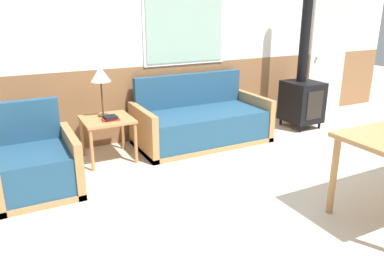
{
  "coord_description": "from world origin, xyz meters",
  "views": [
    {
      "loc": [
        -2.75,
        -2.13,
        1.76
      ],
      "look_at": [
        -1.06,
        1.14,
        0.57
      ],
      "focal_mm": 35.0,
      "sensor_mm": 36.0,
      "label": 1
    }
  ],
  "objects_px": {
    "side_table": "(107,124)",
    "wood_stove": "(302,89)",
    "table_lamp": "(100,76)",
    "couch": "(201,123)",
    "armchair": "(36,167)"
  },
  "relations": [
    {
      "from": "side_table",
      "to": "wood_stove",
      "type": "bearing_deg",
      "value": -1.16
    },
    {
      "from": "side_table",
      "to": "table_lamp",
      "type": "distance_m",
      "value": 0.58
    },
    {
      "from": "couch",
      "to": "table_lamp",
      "type": "bearing_deg",
      "value": 176.45
    },
    {
      "from": "table_lamp",
      "to": "wood_stove",
      "type": "bearing_deg",
      "value": -3.07
    },
    {
      "from": "side_table",
      "to": "table_lamp",
      "type": "bearing_deg",
      "value": 97.01
    },
    {
      "from": "couch",
      "to": "table_lamp",
      "type": "distance_m",
      "value": 1.5
    },
    {
      "from": "wood_stove",
      "to": "table_lamp",
      "type": "bearing_deg",
      "value": 176.93
    },
    {
      "from": "side_table",
      "to": "table_lamp",
      "type": "height_order",
      "value": "table_lamp"
    },
    {
      "from": "couch",
      "to": "wood_stove",
      "type": "xyz_separation_m",
      "value": [
        1.69,
        -0.08,
        0.33
      ]
    },
    {
      "from": "couch",
      "to": "wood_stove",
      "type": "bearing_deg",
      "value": -2.71
    },
    {
      "from": "couch",
      "to": "wood_stove",
      "type": "relative_size",
      "value": 0.76
    },
    {
      "from": "couch",
      "to": "armchair",
      "type": "xyz_separation_m",
      "value": [
        -2.14,
        -0.51,
        -0.0
      ]
    },
    {
      "from": "couch",
      "to": "armchair",
      "type": "height_order",
      "value": "couch"
    },
    {
      "from": "armchair",
      "to": "table_lamp",
      "type": "relative_size",
      "value": 1.45
    },
    {
      "from": "table_lamp",
      "to": "wood_stove",
      "type": "height_order",
      "value": "wood_stove"
    }
  ]
}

